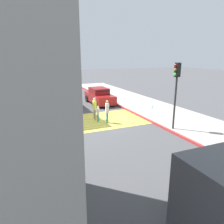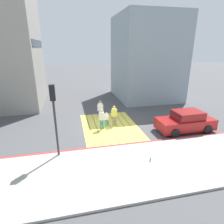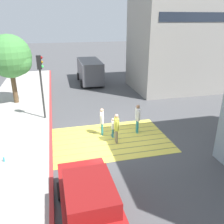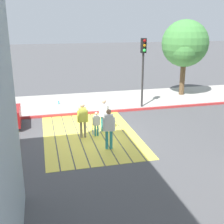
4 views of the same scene
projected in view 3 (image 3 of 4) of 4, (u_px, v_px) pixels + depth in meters
The scene contains 14 objects.
ground_plane at pixel (111, 140), 13.24m from camera, with size 120.00×120.00×0.00m, color #4C4C4F.
crosswalk_stripes at pixel (111, 140), 13.24m from camera, with size 6.40×4.35×0.01m.
sidewalk_west at pixel (3, 151), 11.97m from camera, with size 4.80×40.00×0.12m, color #ADA8A0.
curb_painted at pixel (51, 146), 12.49m from camera, with size 0.16×40.00×0.13m, color #BC3333.
building_far_north at pixel (180, 24), 21.08m from camera, with size 8.00×6.03×11.71m.
car_parked_near_curb at pixel (90, 204), 7.64m from camera, with size 2.04×4.33×1.57m.
van_down_street at pixel (90, 71), 24.59m from camera, with size 2.40×5.22×2.35m.
traffic_light_corner at pixel (41, 75), 14.82m from camera, with size 0.39×0.28×4.24m.
street_tree at pixel (11, 58), 17.53m from camera, with size 3.20×3.20×5.32m.
water_bottle at pixel (4, 159), 10.97m from camera, with size 0.07×0.07×0.22m, color #33A5BF.
pedestrian_adult_lead at pixel (116, 126), 12.60m from camera, with size 0.23×0.49×1.67m.
pedestrian_adult_trailing at pixel (102, 120), 13.49m from camera, with size 0.26×0.47×1.63m.
pedestrian_adult_side at pixel (138, 117), 13.70m from camera, with size 0.28×0.51×1.76m.
pedestrian_child_with_racket at pixel (113, 127), 13.27m from camera, with size 0.29×0.38×1.18m.
Camera 3 is at (-2.74, -11.43, 6.30)m, focal length 37.93 mm.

